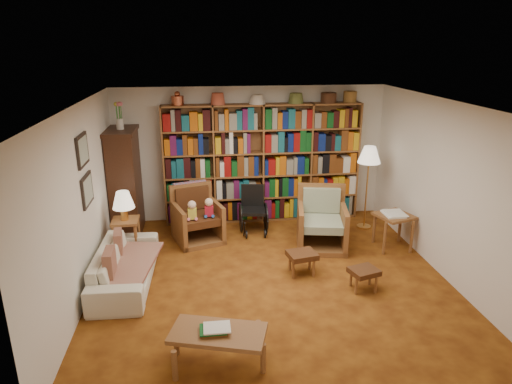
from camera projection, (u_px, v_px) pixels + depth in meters
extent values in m
plane|color=#925316|center=(271.00, 278.00, 6.59)|extent=(5.00, 5.00, 0.00)
plane|color=silver|center=(273.00, 104.00, 5.81)|extent=(5.00, 5.00, 0.00)
plane|color=silver|center=(251.00, 154.00, 8.55)|extent=(5.00, 0.00, 5.00)
plane|color=silver|center=(318.00, 292.00, 3.84)|extent=(5.00, 0.00, 5.00)
plane|color=silver|center=(81.00, 204.00, 5.90)|extent=(0.00, 5.00, 5.00)
plane|color=silver|center=(445.00, 190.00, 6.49)|extent=(0.00, 5.00, 5.00)
cube|color=brown|center=(263.00, 163.00, 8.47)|extent=(3.60, 0.30, 2.20)
cube|color=#3B1C10|center=(126.00, 184.00, 7.93)|extent=(0.45, 0.90, 1.80)
cube|color=#3B1C10|center=(121.00, 131.00, 7.64)|extent=(0.50, 0.95, 0.06)
cylinder|color=silver|center=(120.00, 124.00, 7.60)|extent=(0.12, 0.12, 0.18)
cube|color=black|center=(82.00, 150.00, 5.99)|extent=(0.03, 0.52, 0.42)
cube|color=gray|center=(83.00, 150.00, 5.99)|extent=(0.01, 0.44, 0.34)
cube|color=black|center=(87.00, 190.00, 6.16)|extent=(0.03, 0.52, 0.42)
cube|color=gray|center=(88.00, 190.00, 6.16)|extent=(0.01, 0.44, 0.34)
imported|color=beige|center=(125.00, 265.00, 6.40)|extent=(1.86, 0.78, 0.54)
cube|color=#C4AF8F|center=(129.00, 263.00, 6.39)|extent=(0.89, 1.40, 0.04)
cube|color=maroon|center=(119.00, 244.00, 6.65)|extent=(0.15, 0.36, 0.35)
cube|color=maroon|center=(110.00, 266.00, 6.00)|extent=(0.13, 0.38, 0.38)
cube|color=brown|center=(125.00, 221.00, 7.12)|extent=(0.42, 0.42, 0.04)
cylinder|color=brown|center=(114.00, 244.00, 7.04)|extent=(0.05, 0.05, 0.57)
cylinder|color=brown|center=(136.00, 243.00, 7.08)|extent=(0.05, 0.05, 0.57)
cylinder|color=brown|center=(118.00, 235.00, 7.36)|extent=(0.05, 0.05, 0.57)
cylinder|color=brown|center=(139.00, 234.00, 7.40)|extent=(0.05, 0.05, 0.57)
cylinder|color=gold|center=(125.00, 214.00, 7.09)|extent=(0.11, 0.11, 0.19)
cone|color=white|center=(123.00, 200.00, 7.01)|extent=(0.34, 0.34, 0.26)
cube|color=brown|center=(199.00, 238.00, 7.84)|extent=(0.95, 0.97, 0.08)
cube|color=brown|center=(178.00, 224.00, 7.70)|extent=(0.31, 0.76, 0.66)
cube|color=brown|center=(218.00, 222.00, 7.78)|extent=(0.31, 0.76, 0.66)
cube|color=brown|center=(197.00, 208.00, 8.03)|extent=(0.73, 0.31, 0.93)
cube|color=#4B2714|center=(198.00, 219.00, 7.69)|extent=(0.75, 0.80, 0.12)
cube|color=#4B2714|center=(197.00, 198.00, 7.89)|extent=(0.58, 0.28, 0.39)
cube|color=#D33849|center=(197.00, 192.00, 7.97)|extent=(0.57, 0.24, 0.41)
cube|color=brown|center=(321.00, 244.00, 7.59)|extent=(0.93, 0.96, 0.09)
cube|color=brown|center=(300.00, 228.00, 7.45)|extent=(0.23, 0.82, 0.70)
cube|color=brown|center=(343.00, 226.00, 7.53)|extent=(0.23, 0.82, 0.70)
cube|color=brown|center=(317.00, 211.00, 7.79)|extent=(0.79, 0.23, 0.99)
cube|color=#9CA584|center=(323.00, 223.00, 7.43)|extent=(0.73, 0.79, 0.13)
cube|color=#9CA584|center=(318.00, 200.00, 7.65)|extent=(0.63, 0.22, 0.42)
cube|color=black|center=(254.00, 211.00, 8.06)|extent=(0.46, 0.46, 0.05)
cube|color=black|center=(253.00, 195.00, 8.18)|extent=(0.41, 0.10, 0.41)
cylinder|color=black|center=(241.00, 218.00, 8.17)|extent=(0.03, 0.51, 0.51)
cylinder|color=black|center=(266.00, 217.00, 8.22)|extent=(0.03, 0.51, 0.51)
cylinder|color=black|center=(246.00, 235.00, 7.91)|extent=(0.03, 0.14, 0.14)
cylinder|color=black|center=(265.00, 234.00, 7.94)|extent=(0.03, 0.14, 0.14)
cylinder|color=gold|center=(364.00, 226.00, 8.41)|extent=(0.26, 0.26, 0.03)
cylinder|color=gold|center=(366.00, 194.00, 8.21)|extent=(0.03, 0.03, 1.28)
cone|color=white|center=(369.00, 155.00, 7.98)|extent=(0.40, 0.40, 0.29)
cube|color=brown|center=(394.00, 216.00, 7.41)|extent=(0.67, 0.67, 0.04)
cylinder|color=brown|center=(385.00, 239.00, 7.26)|extent=(0.05, 0.05, 0.54)
cylinder|color=brown|center=(412.00, 237.00, 7.31)|extent=(0.05, 0.05, 0.54)
cylinder|color=brown|center=(374.00, 228.00, 7.69)|extent=(0.05, 0.05, 0.54)
cylinder|color=brown|center=(400.00, 226.00, 7.74)|extent=(0.05, 0.05, 0.54)
cube|color=white|center=(394.00, 214.00, 7.40)|extent=(0.41, 0.46, 0.03)
cube|color=#4B2714|center=(302.00, 255.00, 6.63)|extent=(0.46, 0.41, 0.08)
cylinder|color=brown|center=(293.00, 270.00, 6.56)|extent=(0.04, 0.04, 0.26)
cylinder|color=brown|center=(314.00, 269.00, 6.59)|extent=(0.04, 0.04, 0.26)
cylinder|color=brown|center=(290.00, 262.00, 6.78)|extent=(0.04, 0.04, 0.26)
cylinder|color=brown|center=(310.00, 261.00, 6.82)|extent=(0.04, 0.04, 0.26)
cube|color=#4B2714|center=(364.00, 271.00, 6.22)|extent=(0.44, 0.41, 0.07)
cylinder|color=brown|center=(356.00, 286.00, 6.15)|extent=(0.04, 0.04, 0.24)
cylinder|color=brown|center=(376.00, 285.00, 6.18)|extent=(0.04, 0.04, 0.24)
cylinder|color=brown|center=(351.00, 278.00, 6.35)|extent=(0.04, 0.04, 0.24)
cylinder|color=brown|center=(370.00, 277.00, 6.39)|extent=(0.04, 0.04, 0.24)
cube|color=brown|center=(218.00, 333.00, 4.75)|extent=(1.09, 0.75, 0.05)
cylinder|color=brown|center=(175.00, 366.00, 4.57)|extent=(0.06, 0.06, 0.34)
cylinder|color=brown|center=(263.00, 358.00, 4.67)|extent=(0.06, 0.06, 0.34)
cylinder|color=brown|center=(176.00, 341.00, 4.95)|extent=(0.06, 0.06, 0.34)
cylinder|color=brown|center=(258.00, 334.00, 5.05)|extent=(0.06, 0.06, 0.34)
cube|color=brown|center=(218.00, 329.00, 4.73)|extent=(0.33, 0.29, 0.05)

